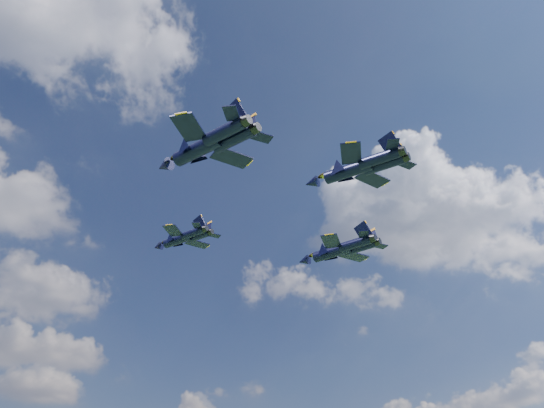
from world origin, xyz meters
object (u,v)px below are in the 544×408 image
at_px(jet_lead, 176,240).
at_px(jet_right, 330,253).
at_px(jet_left, 195,151).
at_px(jet_slot, 345,172).

distance_m(jet_lead, jet_right, 27.87).
xyz_separation_m(jet_left, jet_slot, (21.01, -6.12, 0.75)).
bearing_deg(jet_right, jet_left, -177.03).
height_order(jet_lead, jet_right, jet_right).
distance_m(jet_left, jet_slot, 21.89).
xyz_separation_m(jet_left, jet_right, (34.03, 14.20, -0.84)).
relative_size(jet_lead, jet_right, 0.79).
bearing_deg(jet_slot, jet_left, 138.30).
height_order(jet_left, jet_right, jet_left).
bearing_deg(jet_slot, jet_right, 31.90).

